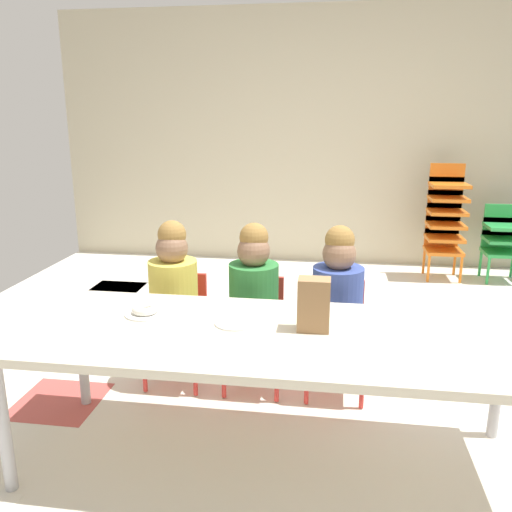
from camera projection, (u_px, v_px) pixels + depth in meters
name	position (u px, v px, depth m)	size (l,w,h in m)	color
ground_plane	(319.00, 379.00, 3.00)	(5.45, 5.18, 0.02)	silver
back_wall	(331.00, 139.00, 5.15)	(5.45, 0.10, 2.47)	beige
craft_table	(271.00, 342.00, 2.14)	(2.17, 0.78, 0.60)	beige
seated_child_near_camera	(174.00, 288.00, 2.81)	(0.32, 0.31, 0.92)	red
seated_child_middle_seat	(254.00, 292.00, 2.75)	(0.32, 0.31, 0.92)	red
seated_child_far_right	(337.00, 296.00, 2.69)	(0.34, 0.34, 0.92)	red
kid_chair_orange_stack	(446.00, 216.00, 4.74)	(0.32, 0.30, 1.04)	orange
kid_chair_green_stack	(503.00, 237.00, 4.71)	(0.32, 0.30, 0.68)	green
paper_bag_brown	(314.00, 305.00, 2.12)	(0.13, 0.09, 0.22)	#9E754C
paper_plate_near_edge	(146.00, 314.00, 2.31)	(0.18, 0.18, 0.01)	white
paper_plate_center_table	(236.00, 323.00, 2.21)	(0.18, 0.18, 0.01)	white
donut_powdered_on_plate	(145.00, 309.00, 2.31)	(0.12, 0.12, 0.03)	white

